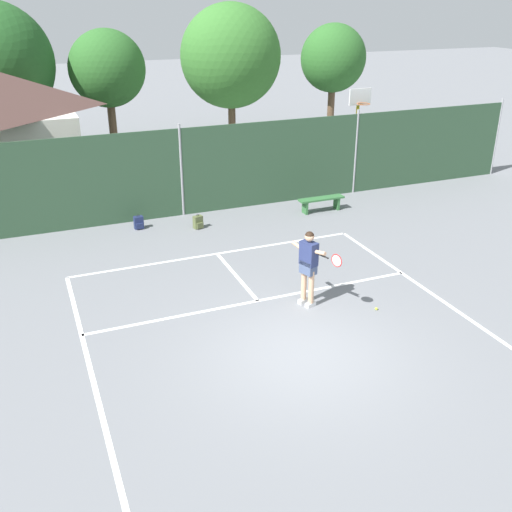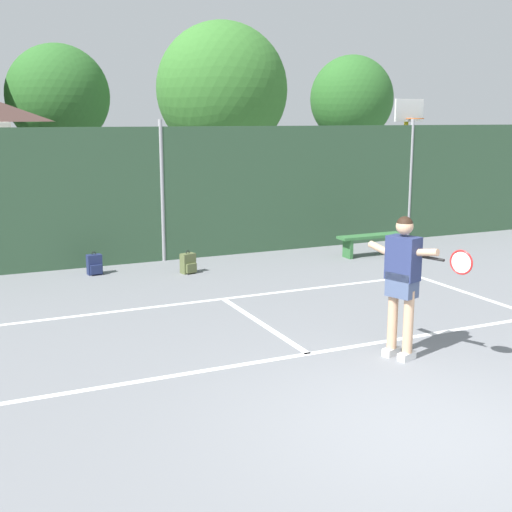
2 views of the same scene
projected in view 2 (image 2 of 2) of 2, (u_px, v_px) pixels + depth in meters
name	position (u px, v px, depth m)	size (l,w,h in m)	color
ground_plane	(429.00, 432.00, 6.68)	(120.00, 120.00, 0.00)	slate
court_markings	(390.00, 407.00, 7.26)	(8.30, 11.10, 0.01)	white
chainlink_fence	(162.00, 195.00, 14.41)	(26.09, 0.09, 3.02)	#2D4C33
basketball_hoop	(407.00, 146.00, 18.28)	(0.90, 0.67, 3.55)	yellow
treeline_backdrop	(43.00, 88.00, 21.87)	(25.50, 4.46, 6.63)	brown
tennis_player	(403.00, 274.00, 8.53)	(0.61, 1.34, 1.85)	silver
backpack_navy	(95.00, 265.00, 13.36)	(0.29, 0.26, 0.46)	navy
backpack_olive	(188.00, 264.00, 13.47)	(0.32, 0.30, 0.46)	#566038
courtside_bench	(371.00, 240.00, 15.14)	(1.60, 0.36, 0.48)	#336B38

